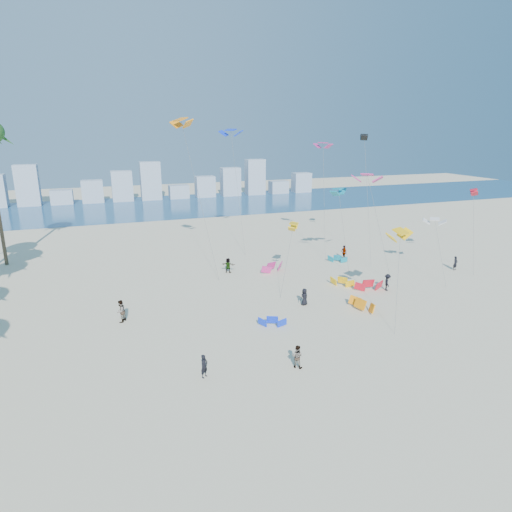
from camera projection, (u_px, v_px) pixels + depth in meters
name	position (u px, v px, depth m)	size (l,w,h in m)	color
ground	(301.00, 414.00, 24.41)	(220.00, 220.00, 0.00)	beige
ocean	(151.00, 207.00, 89.58)	(220.00, 220.00, 0.00)	navy
kitesurfer_near	(204.00, 366.00, 27.80)	(0.57, 0.37, 1.56)	black
kitesurfer_mid	(297.00, 356.00, 28.95)	(0.77, 0.60, 1.59)	gray
kitesurfers_far	(285.00, 278.00, 44.00)	(37.07, 12.44, 1.88)	black
grounded_kites	(327.00, 283.00, 43.78)	(16.47, 16.36, 0.96)	#0E33F2
flying_kites	(322.00, 167.00, 46.98)	(32.55, 30.88, 16.91)	yellow
distant_skyline	(139.00, 186.00, 97.40)	(85.00, 3.00, 8.40)	#9EADBF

